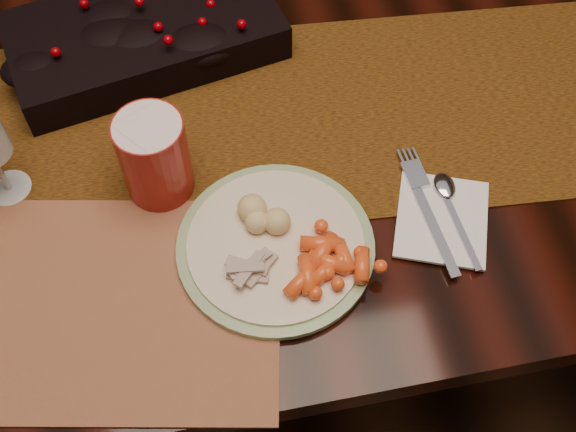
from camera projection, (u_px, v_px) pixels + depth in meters
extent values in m
plane|color=black|center=(277.00, 296.00, 1.70)|extent=(5.00, 5.00, 0.00)
cube|color=black|center=(274.00, 209.00, 1.38)|extent=(1.80, 1.00, 0.75)
cube|color=#4E2E0C|center=(317.00, 115.00, 1.02)|extent=(1.78, 0.49, 0.00)
cube|color=#9D6C4F|center=(112.00, 304.00, 0.86)|extent=(0.45, 0.37, 0.00)
cylinder|color=beige|center=(275.00, 246.00, 0.89)|extent=(0.27, 0.27, 0.01)
cube|color=white|center=(442.00, 219.00, 0.92)|extent=(0.15, 0.16, 0.00)
cylinder|color=maroon|center=(154.00, 157.00, 0.90)|extent=(0.10, 0.10, 0.12)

